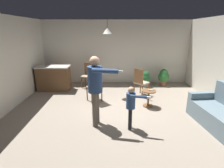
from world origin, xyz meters
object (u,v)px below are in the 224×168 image
Objects in this scene: kitchen_counter at (53,78)px; potted_plant_by_wall at (145,78)px; person_child at (130,103)px; dining_chair_by_counter at (140,81)px; dining_chair_centre_back at (94,86)px; person_adult at (95,84)px; potted_plant_corner at (163,76)px; dining_chair_near_wall at (87,74)px; spare_remote_on_table at (150,90)px; side_table_by_couch at (148,96)px.

kitchen_counter is 1.94× the size of potted_plant_by_wall.
person_child is 3.51m from potted_plant_by_wall.
dining_chair_by_counter is 1.00× the size of dining_chair_centre_back.
person_child is at bearing -105.99° from potted_plant_by_wall.
dining_chair_centre_back is (-0.99, 1.67, -0.11)m from person_child.
kitchen_counter is at bearing -144.59° from dining_chair_by_counter.
potted_plant_corner is at bearing 152.44° from person_adult.
dining_chair_by_counter is 1.40× the size of potted_plant_corner.
dining_chair_near_wall reaches higher than potted_plant_by_wall.
person_adult reaches higher than dining_chair_near_wall.
kitchen_counter is at bearing -124.50° from person_child.
potted_plant_by_wall is (0.96, 3.36, -0.30)m from person_child.
dining_chair_near_wall is at bearing -176.84° from potted_plant_corner.
spare_remote_on_table is (1.71, -0.39, -0.01)m from dining_chair_centre_back.
person_adult is 3.20m from dining_chair_near_wall.
spare_remote_on_table is (1.55, 1.08, -0.53)m from person_adult.
dining_chair_centre_back is (0.45, -1.63, 0.00)m from dining_chair_near_wall.
dining_chair_by_counter is 1.65m from dining_chair_centre_back.
dining_chair_by_counter is 1.22m from potted_plant_by_wall.
spare_remote_on_table is at bearing 162.62° from person_child.
person_adult is 13.20× the size of spare_remote_on_table.
side_table_by_couch is 0.49× the size of person_child.
person_adult is 1.72× the size of dining_chair_centre_back.
potted_plant_by_wall is (1.79, 3.16, -0.71)m from person_adult.
dining_chair_centre_back reaches higher than spare_remote_on_table.
side_table_by_couch is 0.95m from dining_chair_by_counter.
person_adult reaches higher than dining_chair_centre_back.
dining_chair_centre_back is at bearing 167.52° from side_table_by_couch.
potted_plant_by_wall is at bearing -164.48° from dining_chair_near_wall.
kitchen_counter is at bearing -172.70° from potted_plant_corner.
potted_plant_by_wall reaches higher than spare_remote_on_table.
kitchen_counter is 0.73× the size of person_adult.
side_table_by_couch is at bearing -97.82° from potted_plant_by_wall.
person_child is (0.82, -0.20, -0.41)m from person_adult.
kitchen_counter is 3.76m from side_table_by_couch.
potted_plant_corner is 2.43m from spare_remote_on_table.
person_child reaches higher than side_table_by_couch.
potted_plant_corner is 5.49× the size of spare_remote_on_table.
spare_remote_on_table is at bearing -24.46° from side_table_by_couch.
dining_chair_by_counter is 1.73m from potted_plant_corner.
dining_chair_by_counter is 1.00× the size of dining_chair_near_wall.
dining_chair_by_counter is at bearing -11.73° from kitchen_counter.
kitchen_counter is at bearing -172.93° from potted_plant_by_wall.
potted_plant_by_wall is at bearing 176.36° from person_child.
person_child is at bearing -119.73° from spare_remote_on_table.
person_adult is 1.72× the size of dining_chair_by_counter.
person_adult is 2.40× the size of potted_plant_corner.
potted_plant_corner is at bearing 8.36° from potted_plant_by_wall.
dining_chair_near_wall is 2.96m from spare_remote_on_table.
potted_plant_corner is (2.74, 1.81, -0.15)m from dining_chair_centre_back.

